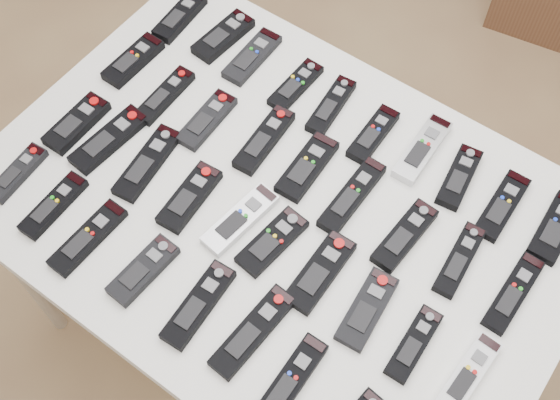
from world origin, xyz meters
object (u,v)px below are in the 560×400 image
Objects in this scene: remote_1 at (223,36)px; remote_35 at (290,382)px; remote_32 at (143,270)px; remote_4 at (331,106)px; remote_0 at (180,17)px; remote_28 at (467,376)px; remote_14 at (307,167)px; remote_8 at (502,206)px; remote_7 at (459,177)px; remote_23 at (240,219)px; table at (280,218)px; remote_13 at (264,140)px; remote_33 at (199,304)px; remote_2 at (252,57)px; remote_10 at (133,60)px; remote_12 at (207,120)px; remote_30 at (54,205)px; remote_16 at (405,236)px; remote_18 at (513,293)px; remote_24 at (272,242)px; remote_17 at (459,260)px; remote_5 at (373,134)px; remote_31 at (88,238)px; remote_6 at (422,149)px; remote_19 at (77,123)px; remote_27 at (414,344)px; remote_11 at (165,95)px; remote_3 at (296,85)px; remote_26 at (367,309)px; remote_29 at (18,173)px; remote_25 at (320,272)px; remote_9 at (556,228)px; remote_15 at (352,196)px.

remote_1 is 0.87m from remote_35.
remote_4 is at bearing 85.54° from remote_32.
remote_0 is 1.08m from remote_28.
remote_14 is 0.41m from remote_32.
remote_8 is 1.00× the size of remote_14.
remote_7 is 0.48m from remote_23.
table is 6.75× the size of remote_13.
remote_32 is 0.84× the size of remote_33.
remote_28 is at bearing -27.52° from remote_2.
remote_10 reaches higher than remote_8.
remote_2 is 0.28m from remote_10.
remote_12 and remote_28 have the same top height.
remote_30 is at bearing -100.39° from remote_2.
remote_18 is (0.24, 0.02, -0.00)m from remote_16.
remote_7 is at bearing 63.22° from remote_24.
remote_17 is 1.03× the size of remote_24.
remote_5 reaches higher than remote_31.
remote_6 is at bearing 132.08° from remote_28.
remote_19 is 0.88m from remote_27.
remote_11 reaches higher than table.
remote_19 is (-0.11, -0.40, 0.00)m from remote_1.
remote_0 is 0.92× the size of remote_18.
remote_23 is at bearing -71.11° from remote_3.
remote_12 is at bearing 156.95° from remote_26.
remote_10 reaches higher than remote_27.
remote_11 and remote_17 have the same top height.
remote_12 is at bearing 150.57° from remote_23.
remote_7 is at bearing 30.55° from remote_29.
remote_33 is (-0.15, -0.20, 0.00)m from remote_25.
remote_4 and remote_14 have the same top height.
remote_31 is at bearing -99.70° from remote_3.
remote_9 is at bearing 10.55° from remote_10.
remote_0 is 1.07× the size of remote_7.
remote_3 is (-0.16, 0.28, 0.07)m from table.
remote_10 is 0.95× the size of remote_11.
remote_15 is at bearing -16.85° from remote_1.
remote_15 is 1.09× the size of remote_23.
remote_18 is 1.12× the size of remote_19.
remote_7 is 0.33m from remote_14.
remote_0 is 1.02× the size of remote_12.
remote_13 is at bearing -150.18° from remote_6.
remote_16 reaches higher than remote_30.
remote_11 is at bearing -175.67° from remote_16.
remote_26 is at bearing 30.61° from remote_33.
remote_9 is 1.02× the size of remote_19.
remote_9 is at bearing 11.79° from remote_13.
remote_23 is 1.01× the size of remote_25.
remote_14 is 0.25m from remote_25.
remote_31 is (-0.66, -0.57, 0.00)m from remote_8.
remote_15 reaches higher than remote_3.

